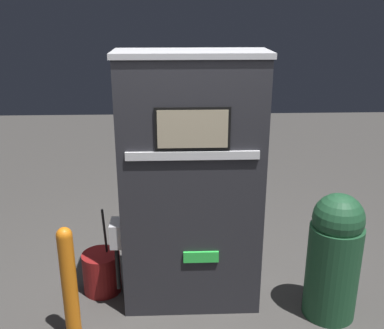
% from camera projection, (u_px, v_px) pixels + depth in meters
% --- Properties ---
extents(ground_plane, '(14.00, 14.00, 0.00)m').
position_uv_depth(ground_plane, '(193.00, 315.00, 3.54)').
color(ground_plane, '#423F3D').
extents(gas_pump, '(1.16, 0.45, 2.01)m').
position_uv_depth(gas_pump, '(191.00, 186.00, 3.39)').
color(gas_pump, '#28282D').
rests_on(gas_pump, ground_plane).
extents(safety_bollard, '(0.11, 0.11, 0.89)m').
position_uv_depth(safety_bollard, '(69.00, 282.00, 3.15)').
color(safety_bollard, orange).
rests_on(safety_bollard, ground_plane).
extents(trash_bin, '(0.40, 0.40, 1.02)m').
position_uv_depth(trash_bin, '(334.00, 255.00, 3.39)').
color(trash_bin, '#1E4C2D').
rests_on(trash_bin, ground_plane).
extents(squeegee_bucket, '(0.32, 0.32, 0.78)m').
position_uv_depth(squeegee_bucket, '(102.00, 272.00, 3.79)').
color(squeegee_bucket, maroon).
rests_on(squeegee_bucket, ground_plane).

